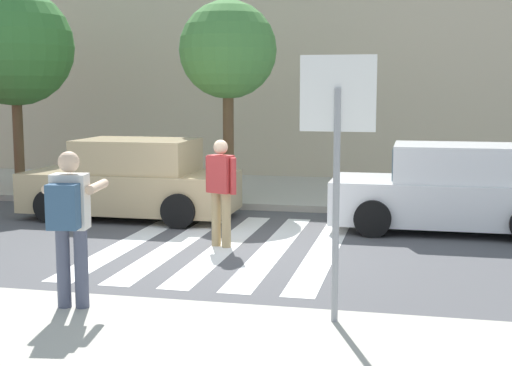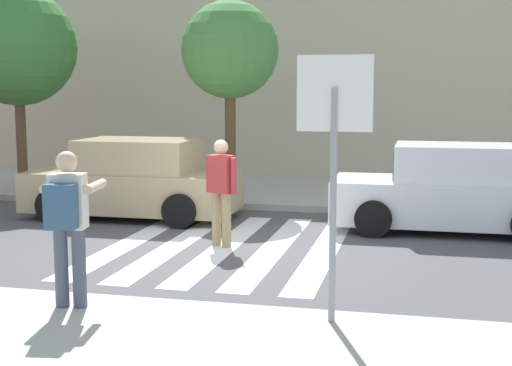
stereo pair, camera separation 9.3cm
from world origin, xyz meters
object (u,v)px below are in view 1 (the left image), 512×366
photographer_with_backpack (70,216)px  parked_car_white (450,191)px  stop_sign (337,129)px  street_tree_center (228,51)px  parked_car_tan (133,181)px  pedestrian_crossing (221,187)px  street_tree_west (14,47)px

photographer_with_backpack → parked_car_white: (4.27, 6.05, -0.44)m
stop_sign → parked_car_white: (1.41, 5.86, -1.40)m
stop_sign → street_tree_center: bearing=112.0°
photographer_with_backpack → street_tree_center: size_ratio=0.40×
photographer_with_backpack → parked_car_white: 7.41m
parked_car_tan → street_tree_center: (1.37, 2.20, 2.61)m
pedestrian_crossing → parked_car_white: (3.65, 2.14, -0.25)m
stop_sign → pedestrian_crossing: (-2.24, 3.72, -1.15)m
parked_car_white → street_tree_center: (-4.67, 2.20, 2.61)m
stop_sign → parked_car_white: stop_sign is taller
parked_car_white → parked_car_tan: bearing=180.0°
parked_car_tan → stop_sign: bearing=-51.7°
stop_sign → street_tree_center: (-3.26, 8.06, 1.21)m
stop_sign → pedestrian_crossing: bearing=121.0°
parked_car_white → street_tree_west: bearing=166.9°
stop_sign → street_tree_west: size_ratio=0.57×
street_tree_west → street_tree_center: bearing=-1.1°
stop_sign → parked_car_tan: size_ratio=0.66×
photographer_with_backpack → street_tree_west: street_tree_west is taller
stop_sign → parked_car_white: bearing=76.5°
street_tree_center → parked_car_tan: bearing=-121.8°
stop_sign → photographer_with_backpack: 3.02m
parked_car_white → street_tree_center: size_ratio=0.96×
photographer_with_backpack → pedestrian_crossing: (0.62, 3.91, -0.19)m
pedestrian_crossing → parked_car_tan: (-2.38, 2.14, -0.25)m
pedestrian_crossing → parked_car_white: bearing=30.4°
parked_car_tan → parked_car_white: same height
photographer_with_backpack → pedestrian_crossing: size_ratio=1.00×
parked_car_white → street_tree_west: size_ratio=0.86×
pedestrian_crossing → parked_car_white: pedestrian_crossing is taller
pedestrian_crossing → parked_car_white: 4.24m
parked_car_white → street_tree_west: 10.50m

